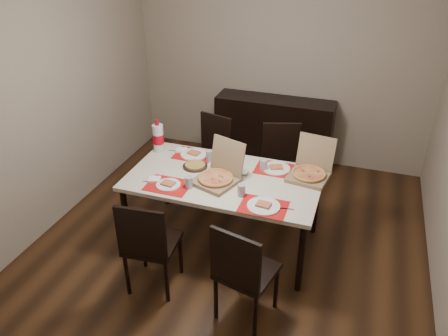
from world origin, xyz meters
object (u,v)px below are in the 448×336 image
at_px(dip_bowl, 243,172).
at_px(soda_bottle, 158,138).
at_px(chair_near_left, 149,243).
at_px(sideboard, 273,132).
at_px(dining_table, 224,183).
at_px(pizza_box_center, 218,176).
at_px(chair_far_right, 281,162).
at_px(chair_near_right, 243,271).
at_px(chair_far_left, 211,152).

bearing_deg(dip_bowl, soda_bottle, 169.85).
bearing_deg(dip_bowl, chair_near_left, -118.51).
height_order(sideboard, chair_near_left, chair_near_left).
relative_size(dining_table, pizza_box_center, 3.59).
xyz_separation_m(sideboard, chair_far_right, (0.29, -0.89, 0.06)).
bearing_deg(soda_bottle, chair_near_right, -43.24).
relative_size(dip_bowl, soda_bottle, 0.33).
relative_size(chair_near_left, chair_far_right, 1.00).
xyz_separation_m(dining_table, chair_far_left, (-0.46, 0.89, -0.17)).
height_order(chair_near_right, chair_far_right, same).
xyz_separation_m(chair_near_left, chair_near_right, (0.84, -0.07, 0.00)).
bearing_deg(dip_bowl, dining_table, -139.20).
height_order(chair_far_left, dip_bowl, chair_far_left).
relative_size(dining_table, chair_near_left, 1.94).
relative_size(sideboard, soda_bottle, 4.29).
relative_size(sideboard, chair_far_left, 1.61).
height_order(chair_near_right, chair_far_left, same).
relative_size(chair_near_left, pizza_box_center, 1.86).
relative_size(dining_table, chair_far_left, 1.94).
bearing_deg(chair_near_left, sideboard, 80.31).
bearing_deg(dining_table, chair_near_right, -63.07).
height_order(sideboard, pizza_box_center, pizza_box_center).
bearing_deg(chair_near_right, dining_table, 116.93).
height_order(chair_near_right, soda_bottle, soda_bottle).
xyz_separation_m(chair_near_left, chair_far_left, (-0.08, 1.73, 0.00)).
xyz_separation_m(sideboard, chair_near_right, (0.39, -2.71, 0.06)).
xyz_separation_m(sideboard, dining_table, (-0.07, -1.80, 0.23)).
distance_m(pizza_box_center, dip_bowl, 0.28).
distance_m(chair_far_right, dip_bowl, 0.85).
distance_m(sideboard, chair_near_right, 2.74).
bearing_deg(chair_near_right, chair_far_right, 93.00).
bearing_deg(soda_bottle, chair_near_left, -68.82).
height_order(chair_near_left, chair_far_right, same).
bearing_deg(chair_far_left, chair_near_left, -87.25).
height_order(dining_table, chair_near_left, chair_near_left).
height_order(sideboard, dining_table, sideboard).
bearing_deg(sideboard, soda_bottle, -120.76).
distance_m(chair_far_left, soda_bottle, 0.79).
bearing_deg(pizza_box_center, sideboard, 86.91).
relative_size(chair_far_right, dip_bowl, 8.05).
bearing_deg(dining_table, chair_far_right, 68.07).
bearing_deg(chair_near_right, pizza_box_center, 120.94).
bearing_deg(chair_far_right, soda_bottle, -152.85).
distance_m(pizza_box_center, soda_bottle, 0.89).
relative_size(chair_near_left, dip_bowl, 8.05).
height_order(dining_table, dip_bowl, dip_bowl).
xyz_separation_m(sideboard, pizza_box_center, (-0.10, -1.89, 0.36)).
bearing_deg(chair_far_left, sideboard, 59.69).
distance_m(chair_near_right, soda_bottle, 1.80).
distance_m(chair_far_right, soda_bottle, 1.39).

